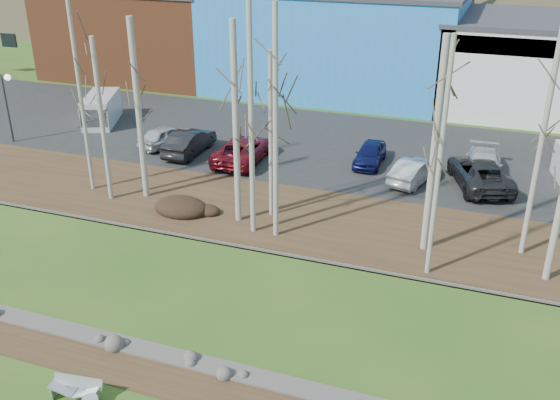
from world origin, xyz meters
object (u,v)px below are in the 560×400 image
at_px(car_3, 370,154).
at_px(van_grey, 101,110).
at_px(car_1, 189,142).
at_px(bench_damaged, 76,389).
at_px(car_6, 483,165).
at_px(street_lamp, 3,88).
at_px(car_4, 414,171).
at_px(car_2, 243,150).
at_px(car_0, 166,136).
at_px(car_5, 480,173).

xyz_separation_m(car_3, van_grey, (-19.49, 1.23, 0.35)).
xyz_separation_m(car_1, car_3, (10.84, 2.02, -0.11)).
height_order(bench_damaged, car_6, car_6).
bearing_deg(street_lamp, car_1, 24.54).
bearing_deg(car_1, car_4, -179.91).
bearing_deg(car_4, van_grey, 7.66).
relative_size(bench_damaged, car_6, 0.35).
distance_m(bench_damaged, car_2, 20.36).
bearing_deg(van_grey, car_6, -24.34).
distance_m(car_0, car_5, 19.22).
bearing_deg(car_0, car_2, -172.54).
relative_size(car_4, car_5, 0.73).
distance_m(car_1, car_5, 17.16).
bearing_deg(car_6, bench_damaged, -119.36).
bearing_deg(car_1, van_grey, -21.38).
relative_size(car_2, van_grey, 1.08).
relative_size(car_1, car_2, 0.86).
bearing_deg(car_0, car_6, -159.39).
bearing_deg(car_0, van_grey, -5.19).
xyz_separation_m(car_1, car_6, (17.24, 2.33, -0.06)).
height_order(street_lamp, van_grey, street_lamp).
relative_size(car_4, van_grey, 0.82).
bearing_deg(car_4, car_3, -16.93).
bearing_deg(car_6, car_3, 178.54).
height_order(car_0, car_1, car_1).
bearing_deg(van_grey, car_0, -43.34).
distance_m(car_0, car_6, 19.39).
distance_m(car_3, car_6, 6.41).
xyz_separation_m(car_3, car_4, (2.87, -1.82, 0.02)).
bearing_deg(car_6, car_5, -98.37).
xyz_separation_m(car_2, car_4, (10.10, 0.32, -0.07)).
bearing_deg(car_5, car_6, -113.90).
bearing_deg(car_3, car_5, -11.28).
distance_m(car_1, car_2, 3.62).
relative_size(bench_damaged, car_1, 0.36).
relative_size(car_1, car_5, 0.83).
distance_m(car_1, van_grey, 9.24).
bearing_deg(car_4, car_6, -133.45).
height_order(street_lamp, car_0, street_lamp).
relative_size(car_0, car_3, 1.03).
bearing_deg(street_lamp, van_grey, 73.74).
distance_m(car_3, van_grey, 19.54).
distance_m(bench_damaged, car_1, 21.31).
distance_m(street_lamp, car_4, 25.81).
xyz_separation_m(car_0, car_6, (19.32, 1.61, 0.03)).
xyz_separation_m(bench_damaged, car_3, (4.18, 22.26, 0.42)).
distance_m(bench_damaged, car_0, 22.72).
xyz_separation_m(bench_damaged, car_5, (10.48, 21.13, 0.55)).
bearing_deg(bench_damaged, car_1, 100.79).
distance_m(car_4, car_6, 4.12).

